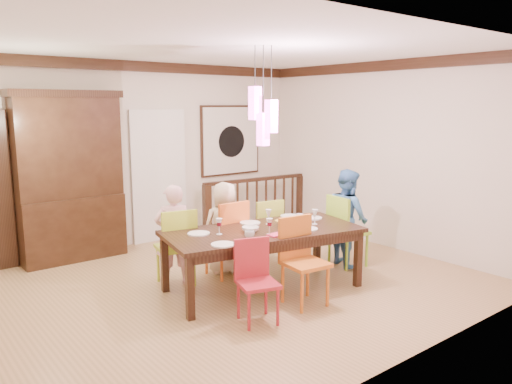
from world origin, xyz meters
TOP-DOWN VIEW (x-y plane):
  - floor at (0.00, 0.00)m, footprint 6.00×6.00m
  - ceiling at (0.00, 0.00)m, footprint 6.00×6.00m
  - wall_back at (0.00, 2.50)m, footprint 6.00×0.00m
  - wall_right at (3.00, 0.00)m, footprint 0.00×5.00m
  - crown_molding at (0.00, 0.00)m, footprint 6.00×5.00m
  - white_doorway at (0.35, 2.46)m, footprint 0.97×0.05m
  - painting at (1.80, 2.46)m, footprint 1.25×0.06m
  - pendant_cluster at (0.26, -0.36)m, footprint 0.27×0.21m
  - dining_table at (0.26, -0.36)m, footprint 2.52×1.51m
  - chair_far_left at (-0.49, 0.45)m, footprint 0.52×0.52m
  - chair_far_mid at (0.20, 0.35)m, footprint 0.46×0.46m
  - chair_far_right at (0.90, 0.42)m, footprint 0.48×0.48m
  - chair_near_left at (-0.38, -1.07)m, footprint 0.48×0.48m
  - chair_near_mid at (0.33, -1.03)m, footprint 0.49×0.49m
  - chair_end_right at (1.78, -0.39)m, footprint 0.51×0.51m
  - china_hutch at (-1.15, 2.30)m, footprint 1.54×0.46m
  - balustrade at (2.00, 1.95)m, footprint 2.14×0.23m
  - person_far_left at (-0.51, 0.45)m, footprint 0.54×0.45m
  - person_far_mid at (0.26, 0.44)m, footprint 0.70×0.57m
  - person_end_right at (1.80, -0.34)m, footprint 0.69×0.78m
  - serving_bowl at (0.61, -0.42)m, footprint 0.32×0.32m
  - small_bowl at (0.07, -0.37)m, footprint 0.25×0.25m
  - cup_left at (-0.11, -0.58)m, footprint 0.12×0.12m
  - cup_right at (0.94, -0.29)m, footprint 0.11×0.11m
  - plate_far_left at (-0.46, -0.07)m, footprint 0.26×0.26m
  - plate_far_mid at (0.33, -0.02)m, footprint 0.26×0.26m
  - plate_far_right at (0.99, -0.04)m, footprint 0.26×0.26m
  - plate_near_left at (-0.50, -0.63)m, footprint 0.26×0.26m
  - plate_near_mid at (0.68, -0.69)m, footprint 0.26×0.26m
  - plate_end_right at (1.14, -0.31)m, footprint 0.26×0.26m
  - wine_glass_a at (-0.28, -0.23)m, footprint 0.08×0.08m
  - wine_glass_b at (0.49, -0.19)m, footprint 0.08×0.08m
  - wine_glass_c at (0.17, -0.59)m, footprint 0.08×0.08m
  - wine_glass_d at (0.94, -0.56)m, footprint 0.08×0.08m
  - napkin at (0.20, -0.67)m, footprint 0.18×0.14m

SIDE VIEW (x-z plane):
  - floor at x=0.00m, z-range 0.00..0.00m
  - chair_near_left at x=-0.38m, z-range 0.06..0.92m
  - balustrade at x=2.00m, z-range 0.02..0.98m
  - chair_far_right at x=0.90m, z-range 0.07..1.01m
  - chair_far_left at x=-0.49m, z-range 0.07..1.05m
  - chair_near_mid at x=0.33m, z-range 0.07..1.06m
  - chair_end_right at x=1.78m, z-range 0.07..1.07m
  - chair_far_mid at x=0.20m, z-range 0.07..1.08m
  - person_far_mid at x=0.26m, z-range 0.00..1.23m
  - person_far_left at x=-0.51m, z-range 0.00..1.27m
  - dining_table at x=0.26m, z-range 0.30..1.05m
  - person_end_right at x=1.80m, z-range 0.00..1.36m
  - plate_far_left at x=-0.46m, z-range 0.75..0.76m
  - plate_far_mid at x=0.33m, z-range 0.75..0.76m
  - plate_far_right at x=0.99m, z-range 0.75..0.76m
  - plate_near_left at x=-0.50m, z-range 0.75..0.76m
  - plate_near_mid at x=0.68m, z-range 0.75..0.76m
  - plate_end_right at x=1.14m, z-range 0.75..0.76m
  - napkin at x=0.20m, z-range 0.75..0.76m
  - small_bowl at x=0.07m, z-range 0.75..0.81m
  - serving_bowl at x=0.61m, z-range 0.75..0.82m
  - cup_right at x=0.94m, z-range 0.75..0.84m
  - cup_left at x=-0.11m, z-range 0.75..0.84m
  - wine_glass_a at x=-0.28m, z-range 0.75..0.94m
  - wine_glass_b at x=0.49m, z-range 0.75..0.94m
  - wine_glass_c at x=0.17m, z-range 0.75..0.94m
  - wine_glass_d at x=0.94m, z-range 0.75..0.94m
  - white_doorway at x=0.35m, z-range -0.06..2.16m
  - china_hutch at x=-1.15m, z-range 0.00..2.44m
  - wall_back at x=0.00m, z-range -1.55..4.45m
  - wall_right at x=3.00m, z-range -1.05..3.95m
  - painting at x=1.80m, z-range 0.97..2.22m
  - pendant_cluster at x=0.26m, z-range 1.54..2.68m
  - crown_molding at x=0.00m, z-range 2.74..2.90m
  - ceiling at x=0.00m, z-range 2.90..2.90m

